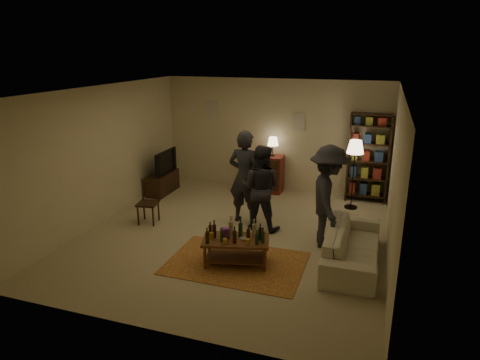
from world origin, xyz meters
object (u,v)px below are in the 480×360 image
at_px(coffee_table, 236,241).
at_px(floor_lamp, 355,151).
at_px(dresser, 263,172).
at_px(person_right, 261,188).
at_px(dining_chair, 149,200).
at_px(bookshelf, 368,157).
at_px(person_by_sofa, 328,197).
at_px(tv_stand, 163,177).
at_px(person_left, 245,177).
at_px(sofa, 353,246).

xyz_separation_m(coffee_table, floor_lamp, (1.58, 3.22, 0.88)).
relative_size(dresser, person_right, 0.82).
bearing_deg(coffee_table, dresser, 99.08).
distance_m(dining_chair, bookshelf, 4.92).
bearing_deg(coffee_table, person_by_sofa, 41.78).
height_order(floor_lamp, person_right, person_right).
bearing_deg(coffee_table, tv_stand, 135.22).
height_order(dresser, bookshelf, bookshelf).
height_order(dining_chair, person_right, person_right).
distance_m(coffee_table, dining_chair, 2.49).
bearing_deg(bookshelf, person_right, -128.91).
bearing_deg(dresser, floor_lamp, -13.56).
height_order(floor_lamp, person_left, person_left).
xyz_separation_m(coffee_table, bookshelf, (1.84, 3.81, 0.64)).
height_order(coffee_table, person_right, person_right).
bearing_deg(person_right, sofa, 158.23).
height_order(coffee_table, bookshelf, bookshelf).
distance_m(tv_stand, person_by_sofa, 4.50).
bearing_deg(person_by_sofa, bookshelf, -25.10).
bearing_deg(dining_chair, bookshelf, 24.83).
distance_m(dresser, person_by_sofa, 3.23).
xyz_separation_m(dresser, person_by_sofa, (1.89, -2.59, 0.44)).
bearing_deg(tv_stand, person_right, -25.03).
relative_size(dining_chair, bookshelf, 0.44).
distance_m(bookshelf, person_by_sofa, 2.71).
bearing_deg(sofa, tv_stand, 64.66).
bearing_deg(tv_stand, floor_lamp, 5.02).
bearing_deg(person_left, bookshelf, -131.84).
relative_size(dresser, floor_lamp, 0.89).
distance_m(coffee_table, person_right, 1.57).
distance_m(person_left, person_by_sofa, 1.80).
relative_size(person_left, person_right, 1.13).
relative_size(bookshelf, sofa, 0.97).
bearing_deg(person_by_sofa, dresser, 22.72).
distance_m(coffee_table, person_by_sofa, 1.81).
bearing_deg(dining_chair, coffee_table, -35.14).
relative_size(tv_stand, person_left, 0.56).
distance_m(tv_stand, sofa, 5.14).
distance_m(bookshelf, sofa, 3.26).
xyz_separation_m(coffee_table, dresser, (-0.60, 3.74, 0.08)).
bearing_deg(bookshelf, person_by_sofa, -101.62).
height_order(dining_chair, person_by_sofa, person_by_sofa).
relative_size(dining_chair, person_by_sofa, 0.49).
bearing_deg(person_left, person_by_sofa, 166.58).
height_order(dining_chair, person_left, person_left).
bearing_deg(person_right, person_by_sofa, 169.12).
bearing_deg(bookshelf, dining_chair, -146.42).
bearing_deg(person_right, tv_stand, -20.97).
bearing_deg(tv_stand, person_by_sofa, -21.98).
relative_size(bookshelf, person_by_sofa, 1.11).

